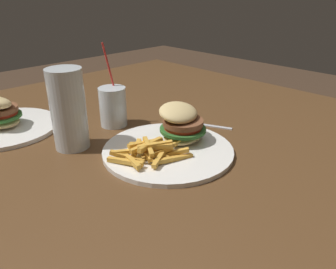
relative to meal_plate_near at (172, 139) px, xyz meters
The scene contains 6 objects.
dining_table 0.20m from the meal_plate_near, 124.82° to the left, with size 1.43×1.24×0.71m.
meal_plate_near is the anchor object (origin of this frame).
beer_glass 0.23m from the meal_plate_near, 132.12° to the left, with size 0.08×0.08×0.18m.
juice_glass 0.21m from the meal_plate_near, 92.58° to the left, with size 0.07×0.07×0.21m.
spoon 0.16m from the meal_plate_near, 31.66° to the left, with size 0.09×0.15×0.01m.
meal_plate_far 0.44m from the meal_plate_near, 121.25° to the left, with size 0.27×0.27×0.10m.
Camera 1 is at (-0.38, -0.57, 1.04)m, focal length 35.00 mm.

